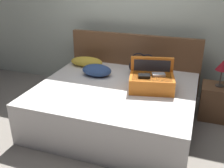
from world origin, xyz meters
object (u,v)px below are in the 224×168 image
object	(u,v)px
bed	(115,106)
duffel_bag	(143,67)
pillow_near_headboard	(97,70)
table_lamp	(223,66)
pillow_center_head	(87,62)
nightstand	(216,102)
hard_case_large	(151,80)

from	to	relation	value
bed	duffel_bag	size ratio (longest dim) A/B	4.28
pillow_near_headboard	table_lamp	world-z (taller)	table_lamp
bed	table_lamp	distance (m)	1.52
bed	pillow_center_head	world-z (taller)	pillow_center_head
pillow_center_head	nightstand	bearing A→B (deg)	0.07
duffel_bag	pillow_center_head	bearing A→B (deg)	173.40
table_lamp	pillow_center_head	bearing A→B (deg)	-179.93
bed	table_lamp	xyz separation A→B (m)	(1.29, 0.62, 0.50)
hard_case_large	nightstand	bearing A→B (deg)	19.71
nightstand	pillow_center_head	bearing A→B (deg)	-179.93
duffel_bag	table_lamp	world-z (taller)	duffel_bag
hard_case_large	nightstand	distance (m)	1.08
bed	hard_case_large	size ratio (longest dim) A/B	3.23
hard_case_large	nightstand	size ratio (longest dim) A/B	1.29
pillow_near_headboard	nightstand	size ratio (longest dim) A/B	0.89
hard_case_large	pillow_near_headboard	distance (m)	0.86
duffel_bag	pillow_center_head	xyz separation A→B (m)	(-0.94, 0.11, -0.06)
table_lamp	nightstand	bearing A→B (deg)	0.00
bed	pillow_center_head	xyz separation A→B (m)	(-0.69, 0.62, 0.34)
pillow_near_headboard	pillow_center_head	distance (m)	0.45
bed	duffel_bag	bearing A→B (deg)	64.15
pillow_center_head	pillow_near_headboard	bearing A→B (deg)	-46.64
pillow_center_head	nightstand	size ratio (longest dim) A/B	1.05
pillow_near_headboard	hard_case_large	bearing A→B (deg)	-13.46
hard_case_large	pillow_center_head	size ratio (longest dim) A/B	1.23
bed	nightstand	bearing A→B (deg)	25.75
hard_case_large	nightstand	xyz separation A→B (m)	(0.84, 0.53, -0.42)
duffel_bag	hard_case_large	bearing A→B (deg)	-64.05
duffel_bag	table_lamp	size ratio (longest dim) A/B	1.27
hard_case_large	pillow_near_headboard	size ratio (longest dim) A/B	1.46
hard_case_large	table_lamp	world-z (taller)	hard_case_large
table_lamp	pillow_near_headboard	bearing A→B (deg)	-168.95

